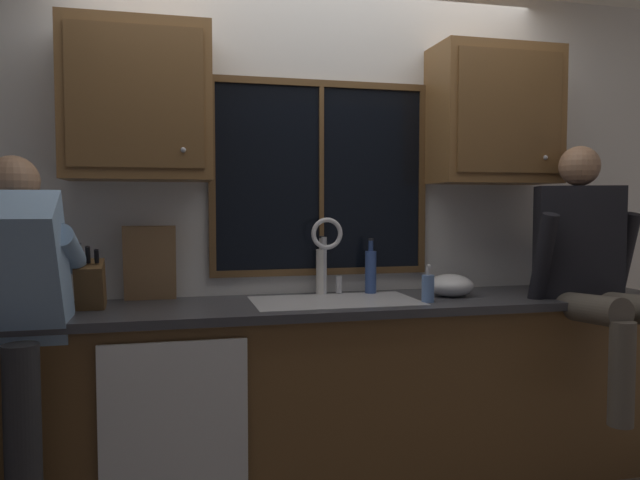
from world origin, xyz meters
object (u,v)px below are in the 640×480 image
knife_block (90,286)px  bottle_green_glass (321,270)px  person_sitting_on_counter (591,263)px  cutting_board (150,264)px  soap_dispenser (428,288)px  bottle_tall_clear (371,271)px  mixing_bowl (451,286)px  person_standing (3,314)px

knife_block → bottle_green_glass: 1.13m
person_sitting_on_counter → cutting_board: bearing=167.0°
soap_dispenser → bottle_green_glass: bearing=138.8°
person_sitting_on_counter → bottle_tall_clear: 1.08m
bottle_tall_clear → person_sitting_on_counter: bearing=-25.8°
bottle_green_glass → bottle_tall_clear: 0.26m
mixing_bowl → cutting_board: bearing=172.7°
person_standing → bottle_tall_clear: bearing=17.9°
person_sitting_on_counter → cutting_board: size_ratio=3.38×
knife_block → bottle_tall_clear: bearing=7.9°
knife_block → bottle_green_glass: bottle_green_glass is taller
soap_dispenser → bottle_tall_clear: bearing=117.0°
person_standing → mixing_bowl: size_ratio=6.82×
cutting_board → person_standing: bearing=-133.9°
knife_block → soap_dispenser: (1.54, -0.15, -0.04)m
cutting_board → mixing_bowl: cutting_board is taller
soap_dispenser → person_standing: bearing=-174.1°
person_standing → knife_block: 0.44m
cutting_board → soap_dispenser: bearing=-15.3°
person_standing → cutting_board: bearing=46.1°
person_standing → cutting_board: person_standing is taller
person_sitting_on_counter → mixing_bowl: 0.68m
knife_block → cutting_board: size_ratio=0.86×
bottle_green_glass → bottle_tall_clear: bottle_green_glass is taller
knife_block → bottle_green_glass: bearing=11.5°
person_standing → bottle_green_glass: (1.38, 0.56, 0.08)m
mixing_bowl → soap_dispenser: bearing=-140.3°
knife_block → cutting_board: 0.33m
person_sitting_on_counter → knife_block: person_sitting_on_counter is taller
person_standing → knife_block: person_standing is taller
knife_block → mixing_bowl: knife_block is taller
person_sitting_on_counter → mixing_bowl: person_sitting_on_counter is taller
person_standing → soap_dispenser: person_standing is taller
bottle_green_glass → person_sitting_on_counter: bearing=-22.3°
knife_block → bottle_tall_clear: 1.38m
mixing_bowl → soap_dispenser: soap_dispenser is taller
cutting_board → mixing_bowl: size_ratio=1.60×
mixing_bowl → person_standing: bearing=-170.1°
cutting_board → soap_dispenser: size_ratio=2.04×
knife_block → cutting_board: bearing=39.0°
person_standing → mixing_bowl: 2.04m
knife_block → soap_dispenser: size_ratio=1.76×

